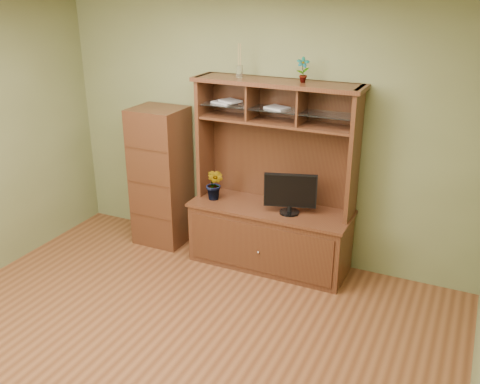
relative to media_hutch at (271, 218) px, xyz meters
The scene contains 8 objects.
room 1.93m from the media_hutch, 97.40° to the right, with size 4.54×4.04×2.74m.
media_hutch is the anchor object (origin of this frame).
monitor 0.42m from the media_hutch, 20.37° to the right, with size 0.50×0.20×0.40m.
orchid_plant 0.67m from the media_hutch, behind, with size 0.19×0.15×0.34m, color #305C1F.
top_plant 1.51m from the media_hutch, 17.23° to the left, with size 0.12×0.08×0.23m, color #406C25.
reed_diffuser 1.55m from the media_hutch, 168.87° to the left, with size 0.06×0.06×0.32m.
magazines 1.18m from the media_hutch, 167.73° to the left, with size 0.81×0.22×0.04m.
side_cabinet 1.33m from the media_hutch, behind, with size 0.55×0.50×1.53m.
Camera 1 is at (2.04, -2.88, 2.78)m, focal length 40.00 mm.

